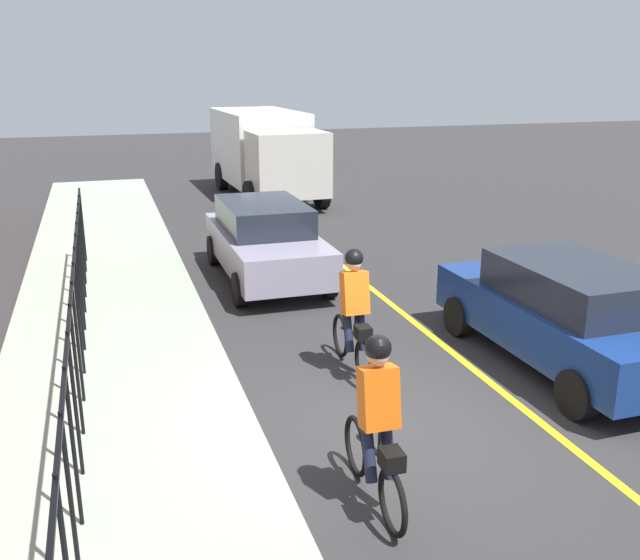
{
  "coord_description": "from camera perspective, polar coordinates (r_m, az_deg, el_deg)",
  "views": [
    {
      "loc": [
        -7.22,
        3.36,
        4.25
      ],
      "look_at": [
        2.91,
        0.18,
        1.0
      ],
      "focal_mm": 39.53,
      "sensor_mm": 36.0,
      "label": 1
    }
  ],
  "objects": [
    {
      "name": "ground_plane",
      "position": [
        9.03,
        6.78,
        -11.2
      ],
      "size": [
        80.0,
        80.0,
        0.0
      ],
      "primitive_type": "plane",
      "color": "#2D2B2C"
    },
    {
      "name": "lane_line_centre",
      "position": [
        9.74,
        15.53,
        -9.52
      ],
      "size": [
        36.0,
        0.12,
        0.01
      ],
      "primitive_type": "cube",
      "color": "yellow",
      "rests_on": "ground"
    },
    {
      "name": "sidewalk",
      "position": [
        8.34,
        -15.75,
        -13.73
      ],
      "size": [
        40.0,
        3.2,
        0.15
      ],
      "primitive_type": "cube",
      "color": "#929D8D",
      "rests_on": "ground"
    },
    {
      "name": "iron_fence",
      "position": [
        8.78,
        -19.21,
        -4.27
      ],
      "size": [
        14.99,
        0.04,
        1.6
      ],
      "color": "black",
      "rests_on": "sidewalk"
    },
    {
      "name": "cyclist_lead",
      "position": [
        7.0,
        4.65,
        -11.54
      ],
      "size": [
        1.71,
        0.37,
        1.83
      ],
      "rotation": [
        0.0,
        0.0,
        -0.02
      ],
      "color": "black",
      "rests_on": "ground"
    },
    {
      "name": "cyclist_follow",
      "position": [
        9.95,
        2.77,
        -2.62
      ],
      "size": [
        1.71,
        0.37,
        1.83
      ],
      "rotation": [
        0.0,
        0.0,
        -0.02
      ],
      "color": "black",
      "rests_on": "ground"
    },
    {
      "name": "patrol_sedan",
      "position": [
        10.81,
        19.27,
        -2.45
      ],
      "size": [
        4.43,
        1.98,
        1.58
      ],
      "rotation": [
        0.0,
        0.0,
        0.02
      ],
      "color": "navy",
      "rests_on": "ground"
    },
    {
      "name": "parked_sedan_rear",
      "position": [
        14.44,
        -4.44,
        3.24
      ],
      "size": [
        4.4,
        1.92,
        1.58
      ],
      "rotation": [
        0.0,
        0.0,
        3.14
      ],
      "color": "#8F899F",
      "rests_on": "ground"
    },
    {
      "name": "box_truck_background",
      "position": [
        23.75,
        -4.49,
        10.43
      ],
      "size": [
        6.78,
        2.7,
        2.78
      ],
      "rotation": [
        0.0,
        0.0,
        3.17
      ],
      "color": "silver",
      "rests_on": "ground"
    }
  ]
}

